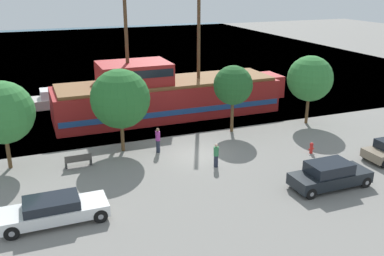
# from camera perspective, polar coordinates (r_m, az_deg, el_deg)

# --- Properties ---
(ground_plane) EXTENTS (160.00, 160.00, 0.00)m
(ground_plane) POSITION_cam_1_polar(r_m,az_deg,el_deg) (28.65, 0.39, -3.64)
(ground_plane) COLOR gray
(water_surface) EXTENTS (80.00, 80.00, 0.00)m
(water_surface) POSITION_cam_1_polar(r_m,az_deg,el_deg) (70.07, -13.37, 9.60)
(water_surface) COLOR #33566B
(water_surface) RESTS_ON ground
(pirate_ship) EXTENTS (20.29, 5.14, 11.17)m
(pirate_ship) POSITION_cam_1_polar(r_m,az_deg,el_deg) (36.53, -3.57, 4.41)
(pirate_ship) COLOR #A31E1E
(pirate_ship) RESTS_ON water_surface
(moored_boat_dockside) EXTENTS (6.07, 2.38, 1.63)m
(moored_boat_dockside) POSITION_cam_1_polar(r_m,az_deg,el_deg) (41.53, -17.35, 3.67)
(moored_boat_dockside) COLOR #B7B2A8
(moored_boat_dockside) RESTS_ON water_surface
(parked_car_curb_front) EXTENTS (4.62, 1.84, 1.51)m
(parked_car_curb_front) POSITION_cam_1_polar(r_m,az_deg,el_deg) (25.35, 17.88, -5.98)
(parked_car_curb_front) COLOR black
(parked_car_curb_front) RESTS_ON ground_plane
(parked_car_curb_rear) EXTENTS (4.95, 1.90, 1.29)m
(parked_car_curb_rear) POSITION_cam_1_polar(r_m,az_deg,el_deg) (21.91, -17.86, -10.35)
(parked_car_curb_rear) COLOR white
(parked_car_curb_rear) RESTS_ON ground_plane
(fire_hydrant) EXTENTS (0.42, 0.25, 0.76)m
(fire_hydrant) POSITION_cam_1_polar(r_m,az_deg,el_deg) (29.91, 15.63, -2.52)
(fire_hydrant) COLOR red
(fire_hydrant) RESTS_ON ground_plane
(bench_promenade_east) EXTENTS (1.64, 0.45, 0.85)m
(bench_promenade_east) POSITION_cam_1_polar(r_m,az_deg,el_deg) (27.68, -14.92, -4.19)
(bench_promenade_east) COLOR #4C4742
(bench_promenade_east) RESTS_ON ground_plane
(pedestrian_walking_near) EXTENTS (0.32, 0.32, 1.54)m
(pedestrian_walking_near) POSITION_cam_1_polar(r_m,az_deg,el_deg) (26.68, 3.23, -3.66)
(pedestrian_walking_near) COLOR #232838
(pedestrian_walking_near) RESTS_ON ground_plane
(pedestrian_walking_far) EXTENTS (0.32, 0.32, 1.73)m
(pedestrian_walking_far) POSITION_cam_1_polar(r_m,az_deg,el_deg) (28.91, -4.57, -1.61)
(pedestrian_walking_far) COLOR #232838
(pedestrian_walking_far) RESTS_ON ground_plane
(tree_row_east) EXTENTS (3.81, 3.81, 5.51)m
(tree_row_east) POSITION_cam_1_polar(r_m,az_deg,el_deg) (27.92, -23.98, 1.89)
(tree_row_east) COLOR brown
(tree_row_east) RESTS_ON ground_plane
(tree_row_mideast) EXTENTS (3.95, 3.95, 5.66)m
(tree_row_mideast) POSITION_cam_1_polar(r_m,az_deg,el_deg) (28.60, -9.54, 3.86)
(tree_row_mideast) COLOR brown
(tree_row_mideast) RESTS_ON ground_plane
(tree_row_midwest) EXTENTS (2.96, 2.96, 5.13)m
(tree_row_midwest) POSITION_cam_1_polar(r_m,az_deg,el_deg) (32.17, 5.50, 5.69)
(tree_row_midwest) COLOR brown
(tree_row_midwest) RESTS_ON ground_plane
(tree_row_west) EXTENTS (3.60, 3.60, 5.51)m
(tree_row_west) POSITION_cam_1_polar(r_m,az_deg,el_deg) (35.23, 15.46, 6.37)
(tree_row_west) COLOR brown
(tree_row_west) RESTS_ON ground_plane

